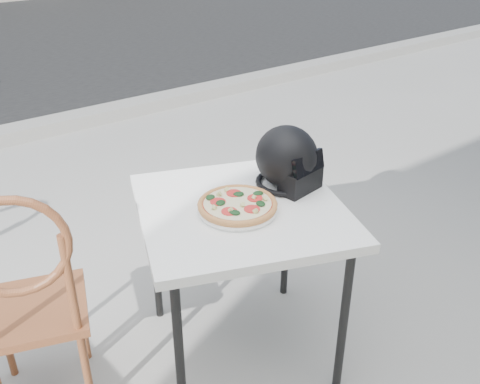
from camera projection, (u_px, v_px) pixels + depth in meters
ground at (114, 375)px, 2.35m from camera, size 80.00×80.00×0.00m
cafe_table_main at (241, 220)px, 2.17m from camera, size 1.04×1.04×0.76m
plate at (238, 209)px, 2.09m from camera, size 0.39×0.39×0.02m
pizza at (238, 204)px, 2.08m from camera, size 0.41×0.41×0.04m
helmet at (288, 160)px, 2.24m from camera, size 0.30×0.30×0.26m
cafe_chair_main at (27, 295)px, 1.94m from camera, size 0.50×0.50×1.03m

